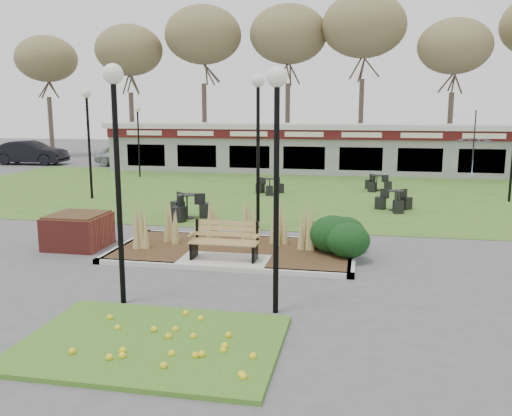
% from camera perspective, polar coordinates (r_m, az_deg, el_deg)
% --- Properties ---
extents(ground, '(100.00, 100.00, 0.00)m').
position_cam_1_polar(ground, '(13.40, -3.52, -6.09)').
color(ground, '#515154').
rests_on(ground, ground).
extents(lawn, '(34.00, 16.00, 0.02)m').
position_cam_1_polar(lawn, '(24.93, 3.43, 1.68)').
color(lawn, '#39651F').
rests_on(lawn, ground).
extents(flower_bed, '(4.20, 3.00, 0.16)m').
position_cam_1_polar(flower_bed, '(9.27, -10.91, -13.57)').
color(flower_bed, '#2F601B').
rests_on(flower_bed, ground).
extents(planting_bed, '(6.75, 3.40, 1.27)m').
position_cam_1_polar(planting_bed, '(14.34, 2.77, -3.46)').
color(planting_bed, '#382216').
rests_on(planting_bed, ground).
extents(park_bench, '(1.70, 0.66, 0.93)m').
position_cam_1_polar(park_bench, '(13.48, -3.29, -3.40)').
color(park_bench, '#AA8D4D').
rests_on(park_bench, ground).
extents(brick_planter, '(1.50, 1.50, 0.95)m').
position_cam_1_polar(brick_planter, '(15.82, -18.23, -2.25)').
color(brick_planter, maroon).
rests_on(brick_planter, ground).
extents(food_pavilion, '(24.60, 3.40, 2.90)m').
position_cam_1_polar(food_pavilion, '(32.63, 5.36, 6.33)').
color(food_pavilion, gray).
rests_on(food_pavilion, ground).
extents(tree_backdrop, '(47.24, 5.24, 10.36)m').
position_cam_1_polar(tree_backdrop, '(40.81, 6.73, 16.81)').
color(tree_backdrop, '#47382B').
rests_on(tree_backdrop, ground).
extents(lamp_post_near_left, '(0.38, 0.38, 4.63)m').
position_cam_1_polar(lamp_post_near_left, '(10.60, -14.56, 7.75)').
color(lamp_post_near_left, black).
rests_on(lamp_post_near_left, ground).
extents(lamp_post_near_right, '(0.38, 0.38, 4.55)m').
position_cam_1_polar(lamp_post_near_right, '(9.76, 2.19, 7.51)').
color(lamp_post_near_right, black).
rests_on(lamp_post_near_right, ground).
extents(lamp_post_mid_left, '(0.38, 0.38, 4.61)m').
position_cam_1_polar(lamp_post_mid_left, '(23.85, -17.30, 8.92)').
color(lamp_post_mid_left, black).
rests_on(lamp_post_mid_left, ground).
extents(lamp_post_mid_right, '(0.40, 0.40, 4.83)m').
position_cam_1_polar(lamp_post_mid_right, '(16.76, 0.22, 9.46)').
color(lamp_post_mid_right, black).
rests_on(lamp_post_mid_right, ground).
extents(lamp_post_far_left, '(0.33, 0.33, 3.93)m').
position_cam_1_polar(lamp_post_far_left, '(30.83, -12.31, 8.48)').
color(lamp_post_far_left, black).
rests_on(lamp_post_far_left, ground).
extents(bistro_set_a, '(1.28, 1.21, 0.69)m').
position_cam_1_polar(bistro_set_a, '(24.35, 1.45, 2.06)').
color(bistro_set_a, black).
rests_on(bistro_set_a, ground).
extents(bistro_set_b, '(1.42, 1.34, 0.76)m').
position_cam_1_polar(bistro_set_b, '(21.00, 14.40, 0.44)').
color(bistro_set_b, black).
rests_on(bistro_set_b, ground).
extents(bistro_set_c, '(1.57, 1.49, 0.85)m').
position_cam_1_polar(bistro_set_c, '(19.03, -7.26, -0.25)').
color(bistro_set_c, black).
rests_on(bistro_set_c, ground).
extents(bistro_set_d, '(1.23, 1.33, 0.71)m').
position_cam_1_polar(bistro_set_d, '(25.93, 12.58, 2.34)').
color(bistro_set_d, black).
rests_on(bistro_set_d, ground).
extents(patio_umbrella, '(2.76, 2.78, 2.62)m').
position_cam_1_polar(patio_umbrella, '(25.96, 21.85, 4.97)').
color(patio_umbrella, black).
rests_on(patio_umbrella, ground).
extents(car_silver, '(4.59, 2.78, 1.46)m').
position_cam_1_polar(car_silver, '(36.90, -13.56, 5.40)').
color(car_silver, '#A4A4A8').
rests_on(car_silver, ground).
extents(car_black, '(5.01, 2.04, 1.62)m').
position_cam_1_polar(car_black, '(40.30, -22.65, 5.40)').
color(car_black, black).
rests_on(car_black, ground).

